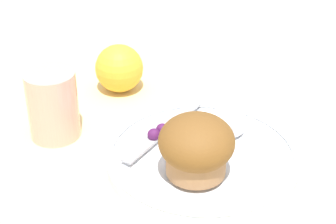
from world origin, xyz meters
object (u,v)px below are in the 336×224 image
object	(u,v)px
muffin	(196,146)
juice_glass	(53,105)
orange_fruit	(119,68)
butter_knife	(165,129)

from	to	relation	value
muffin	juice_glass	distance (m)	0.21
muffin	orange_fruit	xyz separation A→B (m)	(0.10, 0.23, -0.02)
muffin	juice_glass	xyz separation A→B (m)	(-0.04, 0.21, -0.01)
muffin	juice_glass	bearing A→B (deg)	101.30
orange_fruit	juice_glass	distance (m)	0.15
butter_knife	juice_glass	distance (m)	0.15
orange_fruit	muffin	bearing A→B (deg)	-113.68
juice_glass	orange_fruit	bearing A→B (deg)	10.21
butter_knife	orange_fruit	world-z (taller)	orange_fruit
muffin	butter_knife	bearing A→B (deg)	64.06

